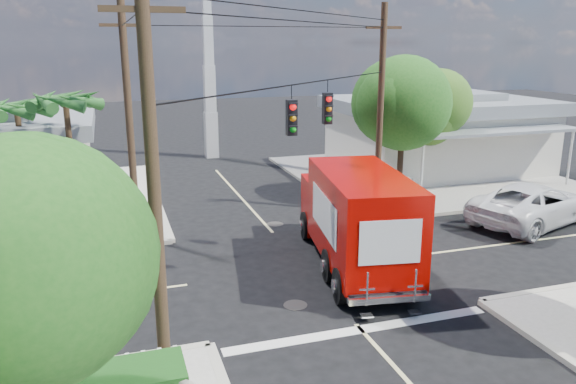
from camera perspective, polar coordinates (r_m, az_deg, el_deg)
name	(u,v)px	position (r m, az deg, el deg)	size (l,w,h in m)	color
ground	(306,270)	(19.07, 1.87, -7.88)	(120.00, 120.00, 0.00)	black
sidewalk_ne	(421,175)	(33.01, 13.34, 1.71)	(14.12, 14.12, 0.14)	#A29D92
sidewalk_nw	(2,208)	(28.78, -27.05, -1.48)	(14.12, 14.12, 0.14)	#A29D92
road_markings	(322,287)	(17.81, 3.49, -9.61)	(32.00, 32.00, 0.01)	beige
building_ne	(438,132)	(34.35, 14.96, 5.94)	(11.80, 10.20, 4.50)	silver
radio_tower	(209,71)	(37.14, -8.03, 12.09)	(0.80, 0.80, 17.00)	silver
tree_sw_front	(51,246)	(9.54, -22.97, -5.03)	(3.88, 3.78, 6.03)	#422D1C
tree_ne_front	(404,101)	(26.90, 11.71, 9.02)	(4.21, 4.14, 6.66)	#422D1C
tree_ne_back	(427,107)	(30.16, 13.94, 8.40)	(3.77, 3.66, 5.82)	#422D1C
palm_nw_front	(66,104)	(24.19, -21.65, 8.32)	(3.01, 3.08, 5.59)	#422D1C
palm_nw_back	(17,111)	(25.91, -25.84, 7.43)	(3.01, 3.08, 5.19)	#422D1C
utility_poles	(246,127)	(18.86, -4.24, 6.60)	(12.00, 10.68, 9.00)	#473321
vending_boxes	(392,190)	(26.79, 10.51, 0.19)	(1.90, 0.50, 1.10)	#AB141D
delivery_truck	(355,218)	(18.90, 6.86, -2.61)	(3.62, 8.15, 3.41)	black
parked_car	(533,204)	(25.65, 23.65, -1.09)	(2.88, 6.25, 1.74)	silver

